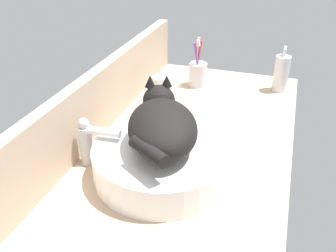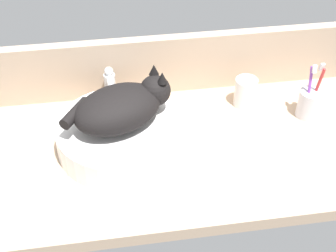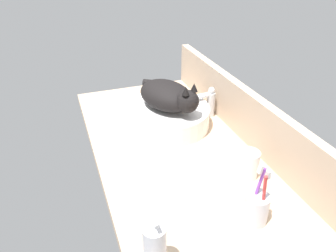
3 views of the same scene
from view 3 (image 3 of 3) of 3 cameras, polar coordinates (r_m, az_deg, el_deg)
The scene contains 8 objects.
ground_plane at distance 125.40cm, azimuth 1.33°, elevation -4.42°, with size 120.92×59.62×4.00cm, color tan.
backsplash_panel at distance 130.55cm, azimuth 12.96°, elevation 2.34°, with size 120.92×3.60×19.69cm, color tan.
sink_basin at distance 136.13cm, azimuth -0.32°, elevation 1.70°, with size 35.77×35.77×8.37cm, color white.
cat at distance 130.77cm, azimuth 0.10°, elevation 5.32°, with size 30.84×25.55×14.00cm.
faucet at distance 142.89cm, azimuth 7.08°, elevation 4.33°, with size 3.60×11.85×13.60cm.
soap_dispenser at distance 80.94cm, azimuth -2.32°, elevation -20.54°, with size 5.55×5.55×16.84cm.
toothbrush_cup at distance 95.75cm, azimuth 15.09°, elevation -13.52°, with size 6.99×6.99×18.66cm.
water_glass at distance 111.10cm, azimuth 13.71°, elevation -6.76°, with size 6.98×6.98×9.49cm.
Camera 3 is at (95.76, -37.38, 69.83)cm, focal length 35.00 mm.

